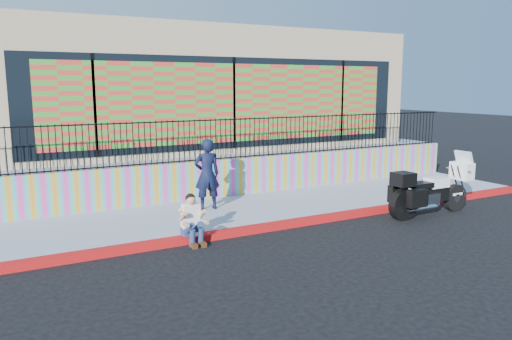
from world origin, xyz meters
TOP-DOWN VIEW (x-y plane):
  - ground at (0.00, 0.00)m, footprint 90.00×90.00m
  - red_curb at (0.00, 0.00)m, footprint 16.00×0.30m
  - sidewalk at (0.00, 1.65)m, footprint 16.00×3.00m
  - mural_wall at (0.00, 3.25)m, footprint 16.00×0.20m
  - metal_fence at (0.00, 3.25)m, footprint 15.80×0.04m
  - elevated_platform at (0.00, 8.35)m, footprint 16.00×10.00m
  - storefront_building at (0.00, 8.13)m, footprint 14.00×8.06m
  - police_motorcycle at (3.27, -0.84)m, footprint 2.64×0.87m
  - police_officer at (-1.82, 2.04)m, footprint 0.73×0.52m
  - seated_man at (-3.06, -0.12)m, footprint 0.54×0.71m

SIDE VIEW (x-z plane):
  - ground at x=0.00m, z-range 0.00..0.00m
  - red_curb at x=0.00m, z-range 0.00..0.15m
  - sidewalk at x=0.00m, z-range 0.00..0.15m
  - seated_man at x=-3.06m, z-range -0.08..0.98m
  - elevated_platform at x=0.00m, z-range 0.00..1.25m
  - police_motorcycle at x=3.27m, z-range -0.13..1.51m
  - mural_wall at x=0.00m, z-range 0.15..1.25m
  - police_officer at x=-1.82m, z-range 0.15..2.02m
  - metal_fence at x=0.00m, z-range 1.25..2.45m
  - storefront_building at x=0.00m, z-range 1.25..5.25m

